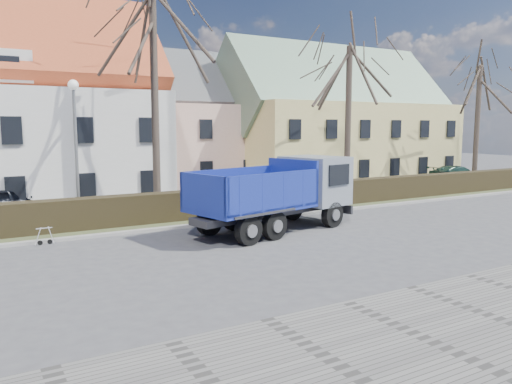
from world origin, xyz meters
TOP-DOWN VIEW (x-y plane):
  - ground at (0.00, 0.00)m, footprint 120.00×120.00m
  - sidewalk_near at (0.00, -8.50)m, footprint 80.00×5.00m
  - curb_far at (0.00, 4.60)m, footprint 80.00×0.30m
  - grass_strip at (0.00, 6.20)m, footprint 80.00×3.00m
  - hedge at (0.00, 6.00)m, footprint 60.00×0.90m
  - building_pink at (4.00, 20.00)m, footprint 10.80×8.80m
  - building_yellow at (16.00, 17.00)m, footprint 18.80×10.80m
  - tree_1 at (-2.00, 8.50)m, footprint 9.20×9.20m
  - tree_2 at (10.00, 8.50)m, footprint 8.00×8.00m
  - tree_3 at (22.00, 8.50)m, footprint 7.60×7.60m
  - dump_truck at (0.57, 2.10)m, footprint 8.14×4.53m
  - streetlight at (-5.99, 7.00)m, footprint 0.49×0.49m
  - cart_frame at (-7.94, 4.23)m, footprint 0.80×0.47m
  - parked_car_a at (-8.22, 11.48)m, footprint 4.52×3.12m
  - parked_car_b at (22.16, 10.11)m, footprint 4.80×2.46m

SIDE VIEW (x-z plane):
  - ground at x=0.00m, z-range 0.00..0.00m
  - sidewalk_near at x=0.00m, z-range 0.00..0.08m
  - grass_strip at x=0.00m, z-range 0.00..0.10m
  - curb_far at x=0.00m, z-range 0.00..0.12m
  - cart_frame at x=-7.94m, z-range 0.00..0.71m
  - hedge at x=0.00m, z-range 0.00..1.30m
  - parked_car_b at x=22.16m, z-range 0.00..1.33m
  - parked_car_a at x=-8.22m, z-range 0.00..1.43m
  - dump_truck at x=0.57m, z-range 0.00..3.08m
  - streetlight at x=-5.99m, z-range 0.00..6.28m
  - building_pink at x=4.00m, z-range 0.00..8.00m
  - building_yellow at x=16.00m, z-range 0.00..8.50m
  - tree_3 at x=22.00m, z-range 0.00..10.45m
  - tree_2 at x=10.00m, z-range 0.00..11.00m
  - tree_1 at x=-2.00m, z-range 0.00..12.65m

